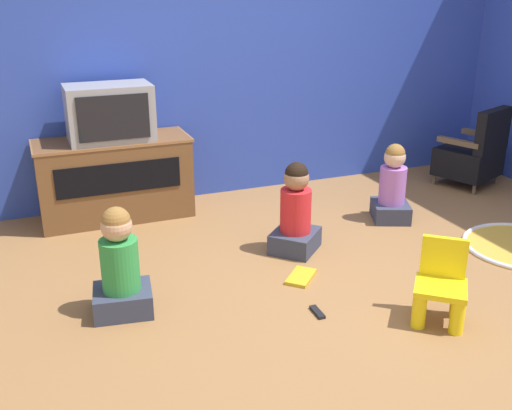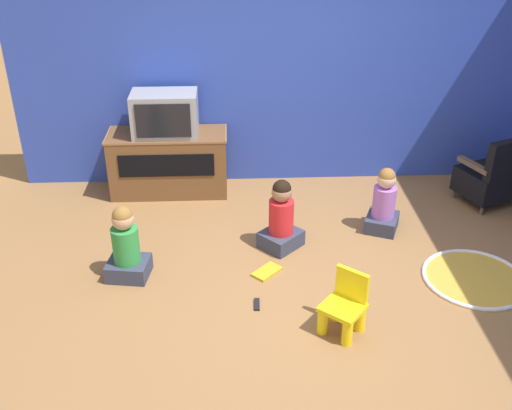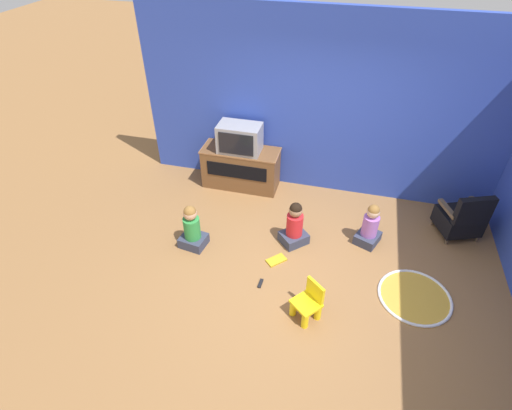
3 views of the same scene
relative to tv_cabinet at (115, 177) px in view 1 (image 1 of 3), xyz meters
name	(u,v)px [view 1 (image 1 of 3)]	position (x,y,z in m)	size (l,w,h in m)	color
ground_plane	(353,277)	(1.33, -1.77, -0.36)	(30.00, 30.00, 0.00)	olive
wall_back	(235,39)	(1.23, 0.33, 1.09)	(5.80, 0.12, 2.90)	#2D47B2
tv_cabinet	(115,177)	(0.00, 0.00, 0.00)	(1.29, 0.52, 0.70)	brown
television	(110,113)	(0.00, -0.03, 0.57)	(0.69, 0.43, 0.46)	#939399
black_armchair	(473,154)	(3.46, -0.45, -0.04)	(0.70, 0.68, 0.80)	brown
yellow_kid_chair	(440,290)	(1.53, -2.44, -0.16)	(0.42, 0.41, 0.50)	yellow
child_watching_left	(392,187)	(2.19, -0.94, -0.07)	(0.41, 0.43, 0.67)	#33384C
child_watching_center	(120,268)	(-0.24, -1.64, -0.06)	(0.40, 0.36, 0.70)	#33384C
child_watching_right	(296,213)	(1.15, -1.21, -0.06)	(0.48, 0.47, 0.70)	#33384C
book	(301,277)	(0.99, -1.65, -0.35)	(0.30, 0.30, 0.02)	gold
remote_control	(317,312)	(0.88, -2.11, -0.35)	(0.05, 0.15, 0.02)	black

